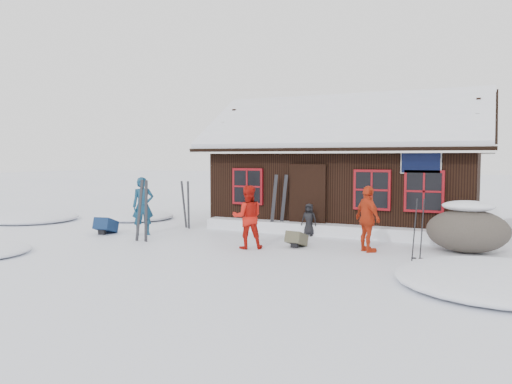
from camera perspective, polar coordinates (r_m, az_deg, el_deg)
ground at (r=13.18m, az=-1.32°, el=-5.91°), size 120.00×120.00×0.00m
mountain_hut at (r=17.16m, az=10.66°, el=1.62°), size 8.90×6.09×4.42m
snow_drift at (r=14.67m, az=7.90°, el=-4.24°), size 7.60×0.60×0.35m
snow_mounds at (r=14.29m, az=8.02°, el=-5.17°), size 20.60×13.20×0.48m
skier_teal at (r=14.91m, az=-12.79°, el=-1.58°), size 0.72×0.72×1.69m
skier_orange_left at (r=12.37m, az=-0.96°, el=-2.88°), size 0.96×0.90×1.57m
skier_orange_right at (r=12.22m, az=12.66°, el=-3.02°), size 0.93×0.93×1.59m
skier_crouched at (r=14.48m, az=6.09°, el=-3.16°), size 0.46×0.30×0.94m
boulder at (r=12.89m, az=23.03°, el=-3.93°), size 1.89×1.42×1.11m
ski_pair_left at (r=13.70m, az=-12.82°, el=-2.22°), size 0.54×0.20×1.72m
ski_pair_mid at (r=16.14m, az=-7.98°, el=-1.51°), size 0.46×0.23×1.56m
ski_pair_right at (r=15.04m, az=2.59°, el=-1.42°), size 0.52×0.27×1.80m
ski_poles at (r=11.34m, az=18.04°, el=-4.28°), size 0.25×0.13×1.43m
backpack_blue at (r=15.46m, az=-16.78°, el=-3.96°), size 0.59×0.71×0.34m
backpack_olive at (r=12.68m, az=4.65°, el=-5.65°), size 0.46×0.57×0.29m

